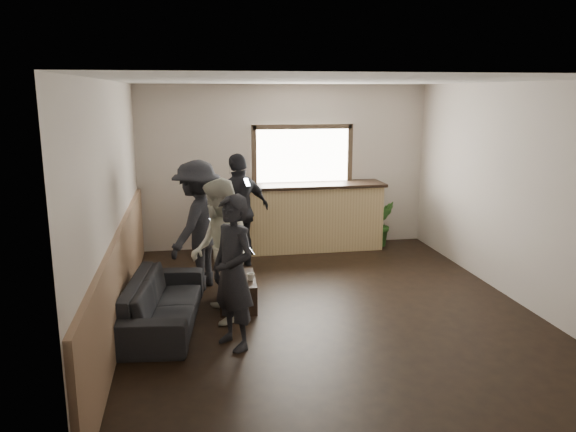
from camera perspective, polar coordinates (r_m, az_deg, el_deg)
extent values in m
cube|color=black|center=(7.24, 3.81, -9.21)|extent=(5.00, 6.00, 0.01)
cube|color=silver|center=(6.73, 4.17, 13.55)|extent=(5.00, 6.00, 0.01)
cube|color=beige|center=(9.74, -0.33, 5.00)|extent=(5.00, 0.01, 2.80)
cube|color=beige|center=(4.09, 14.32, -6.07)|extent=(5.00, 0.01, 2.80)
cube|color=beige|center=(6.69, -17.25, 0.96)|extent=(0.01, 6.00, 2.80)
cube|color=beige|center=(7.83, 22.02, 2.23)|extent=(0.01, 6.00, 2.80)
cube|color=#937053|center=(6.90, -16.55, -5.95)|extent=(0.06, 5.90, 1.10)
cube|color=tan|center=(9.64, 1.76, -0.22)|extent=(2.60, 0.60, 1.10)
cube|color=black|center=(9.53, 1.78, 3.16)|extent=(2.70, 0.68, 0.05)
cube|color=white|center=(9.74, 1.45, 6.18)|extent=(1.60, 0.06, 0.90)
cube|color=#3F3326|center=(9.67, 1.51, 9.05)|extent=(1.72, 0.08, 0.08)
cube|color=#3F3326|center=(9.57, -3.47, 6.05)|extent=(0.08, 0.08, 1.06)
cube|color=#3F3326|center=(9.91, 6.28, 6.22)|extent=(0.08, 0.08, 1.06)
imported|color=black|center=(6.77, -12.58, -8.50)|extent=(0.98, 2.00, 0.56)
cube|color=black|center=(7.26, -5.17, -7.63)|extent=(0.49, 0.84, 0.36)
imported|color=silver|center=(7.30, -5.82, -5.62)|extent=(0.16, 0.16, 0.09)
imported|color=silver|center=(7.09, -3.81, -6.17)|extent=(0.13, 0.13, 0.09)
imported|color=#2D6623|center=(10.01, 9.49, -0.77)|extent=(0.49, 0.41, 0.80)
imported|color=black|center=(5.92, -5.59, -5.75)|extent=(0.65, 0.72, 1.65)
cube|color=black|center=(5.98, -3.92, -3.45)|extent=(0.12, 0.11, 0.12)
cube|color=white|center=(5.98, -3.91, -3.43)|extent=(0.10, 0.09, 0.11)
imported|color=beige|center=(6.62, -6.98, -3.57)|extent=(0.69, 0.86, 1.70)
cube|color=black|center=(6.62, -5.12, -2.50)|extent=(0.10, 0.08, 0.12)
cube|color=white|center=(6.61, -5.11, -2.48)|extent=(0.08, 0.07, 0.11)
imported|color=black|center=(7.76, -9.14, -0.93)|extent=(1.17, 1.33, 1.78)
cube|color=black|center=(7.63, -7.74, -0.41)|extent=(0.12, 0.11, 0.12)
cube|color=white|center=(7.63, -7.74, -0.39)|extent=(0.10, 0.09, 0.11)
imported|color=black|center=(8.66, -4.92, 0.54)|extent=(1.12, 0.85, 1.77)
cube|color=black|center=(8.39, -4.19, 3.43)|extent=(0.11, 0.11, 0.12)
cube|color=white|center=(8.39, -4.18, 3.45)|extent=(0.09, 0.10, 0.11)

